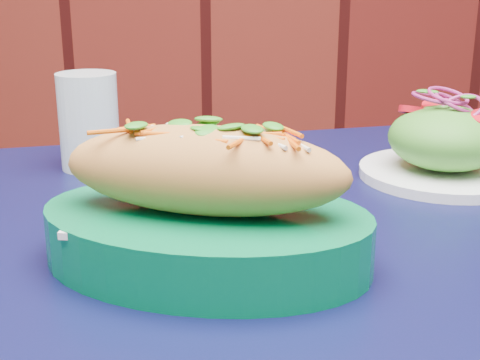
{
  "coord_description": "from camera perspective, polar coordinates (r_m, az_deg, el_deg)",
  "views": [
    {
      "loc": [
        -0.34,
        1.02,
        0.99
      ],
      "look_at": [
        -0.32,
        1.6,
        0.81
      ],
      "focal_mm": 50.0,
      "sensor_mm": 36.0,
      "label": 1
    }
  ],
  "objects": [
    {
      "name": "cafe_table",
      "position": [
        0.69,
        4.93,
        -11.23
      ],
      "size": [
        0.96,
        0.96,
        0.75
      ],
      "rotation": [
        0.0,
        0.0,
        0.22
      ],
      "color": "black",
      "rests_on": "ground"
    },
    {
      "name": "banh_mi_basket",
      "position": [
        0.56,
        -2.97,
        -2.5
      ],
      "size": [
        0.32,
        0.25,
        0.13
      ],
      "rotation": [
        0.0,
        0.0,
        -0.25
      ],
      "color": "#026539",
      "rests_on": "cafe_table"
    },
    {
      "name": "water_glass",
      "position": [
        0.86,
        -12.78,
        4.91
      ],
      "size": [
        0.07,
        0.07,
        0.12
      ],
      "primitive_type": "cylinder",
      "color": "silver",
      "rests_on": "cafe_table"
    },
    {
      "name": "salad_plate",
      "position": [
        0.84,
        17.13,
        2.86
      ],
      "size": [
        0.2,
        0.2,
        0.11
      ],
      "rotation": [
        0.0,
        0.0,
        0.11
      ],
      "color": "white",
      "rests_on": "cafe_table"
    }
  ]
}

